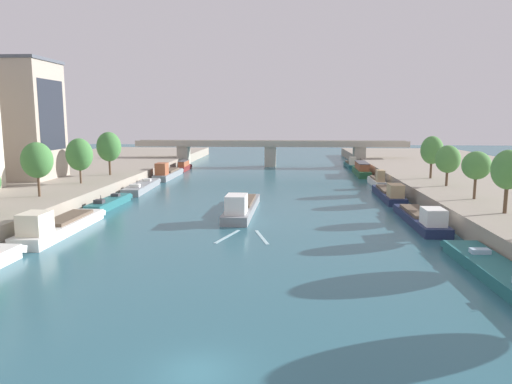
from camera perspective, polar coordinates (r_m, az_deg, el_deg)
name	(u,v)px	position (r m, az deg, el deg)	size (l,w,h in m)	color
ground_plane	(197,373)	(25.12, -7.03, -20.61)	(400.00, 400.00, 0.00)	#2D6070
quay_left	(19,185)	(89.24, -26.32, 0.73)	(36.00, 170.00, 2.33)	gray
barge_midriver	(242,206)	(62.01, -1.73, -1.73)	(3.64, 18.47, 3.29)	gray
wake_behind_barge	(245,237)	(50.25, -1.37, -5.34)	(5.60, 5.95, 0.03)	#A0CCD6
moored_boat_left_far	(59,225)	(55.36, -22.43, -3.69)	(3.40, 16.32, 3.26)	silver
moored_boat_left_second	(110,203)	(69.86, -17.02, -1.22)	(2.54, 12.32, 2.22)	#23666B
moored_boat_left_midway	(142,186)	(84.78, -13.37, 0.65)	(3.51, 16.25, 2.24)	gray
moored_boat_left_near	(168,173)	(100.33, -10.47, 2.23)	(2.88, 15.94, 3.52)	gray
moored_boat_left_end	(184,166)	(114.40, -8.54, 3.05)	(1.79, 10.05, 2.35)	maroon
moored_boat_right_second	(497,271)	(42.14, 26.71, -8.39)	(3.54, 16.71, 2.11)	#23666B
moored_boat_right_gap_after	(421,218)	(58.84, 19.07, -2.92)	(2.99, 15.95, 2.78)	#1E284C
moored_boat_right_near	(389,193)	(75.88, 15.56, -0.17)	(2.96, 15.95, 2.92)	#1E284C
moored_boat_right_midway	(377,181)	(90.08, 14.20, 1.31)	(1.86, 10.44, 3.22)	silver
moored_boat_right_end	(361,170)	(106.20, 12.43, 2.62)	(2.97, 15.46, 2.88)	#235633
moored_boat_right_lone	(351,164)	(122.25, 11.18, 3.28)	(2.16, 11.85, 2.88)	#23666B
tree_left_distant	(37,160)	(66.84, -24.60, 3.46)	(3.90, 3.90, 6.95)	brown
tree_left_end_of_row	(79,155)	(77.99, -20.27, 4.20)	(3.98, 3.98, 6.90)	brown
tree_left_third	(109,147)	(87.96, -17.10, 5.16)	(4.19, 4.19, 7.54)	brown
tree_right_nearest	(508,170)	(56.48, 27.79, 2.34)	(3.36, 3.36, 6.71)	brown
tree_right_far	(476,166)	(64.86, 24.74, 2.88)	(3.45, 3.45, 5.94)	brown
tree_right_end_of_row	(448,159)	(75.88, 21.86, 3.64)	(3.58, 3.58, 6.01)	brown
tree_right_past_mid	(432,150)	(84.62, 20.20, 4.69)	(3.66, 3.66, 7.00)	brown
building_left_far_end	(8,119)	(89.37, -27.39, 7.68)	(15.34, 10.75, 19.40)	#A89989
bridge_far	(270,150)	(122.23, 1.72, 5.06)	(68.71, 4.40, 6.57)	#ADA899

